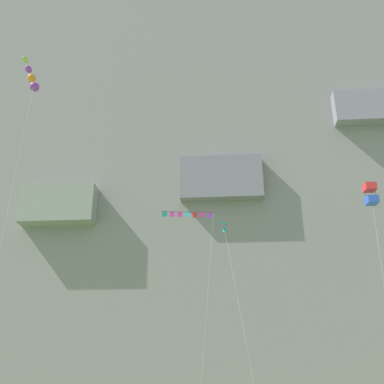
# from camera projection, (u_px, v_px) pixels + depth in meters

# --- Properties ---
(cliff_face) EXTENTS (180.00, 25.09, 66.36)m
(cliff_face) POSITION_uv_depth(u_px,v_px,m) (222.00, 185.00, 75.00)
(cliff_face) COLOR gray
(cliff_face) RESTS_ON ground
(kite_banner_far_left) EXTENTS (5.42, 2.16, 19.02)m
(kite_banner_far_left) POSITION_uv_depth(u_px,v_px,m) (188.00, 219.00, 46.17)
(kite_banner_far_left) COLOR black
(kite_banner_far_left) RESTS_ON ground
(kite_delta_high_left) EXTENTS (2.58, 4.02, 15.52)m
(kite_delta_high_left) POSITION_uv_depth(u_px,v_px,m) (229.00, 232.00, 39.84)
(kite_delta_high_left) COLOR teal
(kite_delta_high_left) RESTS_ON ground
(kite_box_low_right) EXTENTS (2.30, 4.42, 19.08)m
(kite_box_low_right) POSITION_uv_depth(u_px,v_px,m) (371.00, 194.00, 39.84)
(kite_box_low_right) COLOR red
(kite_box_low_right) RESTS_ON ground
(kite_windsock_mid_right) EXTENTS (1.22, 3.90, 25.68)m
(kite_windsock_mid_right) POSITION_uv_depth(u_px,v_px,m) (32.00, 80.00, 36.26)
(kite_windsock_mid_right) COLOR purple
(kite_windsock_mid_right) RESTS_ON ground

